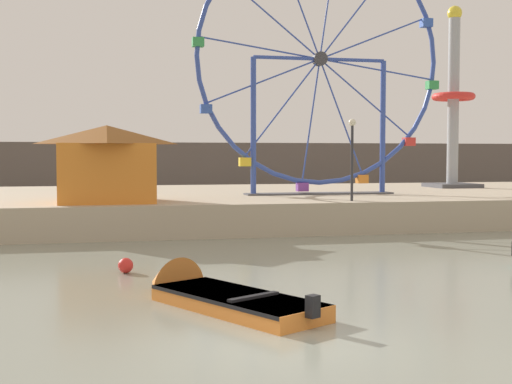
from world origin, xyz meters
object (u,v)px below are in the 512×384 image
(motorboat_orange_hull, at_px, (202,293))
(drop_tower_steel_tower, at_px, (453,110))
(mooring_buoy_orange, at_px, (126,265))
(carnival_booth_orange_canopy, at_px, (107,162))
(ferris_wheel_blue_frame, at_px, (320,63))
(promenade_lamp_near, at_px, (352,147))

(motorboat_orange_hull, xyz_separation_m, drop_tower_steel_tower, (19.07, 23.30, 6.02))
(mooring_buoy_orange, bearing_deg, carnival_booth_orange_canopy, 92.56)
(motorboat_orange_hull, bearing_deg, ferris_wheel_blue_frame, -55.17)
(promenade_lamp_near, bearing_deg, carnival_booth_orange_canopy, 171.45)
(promenade_lamp_near, relative_size, mooring_buoy_orange, 8.18)
(carnival_booth_orange_canopy, relative_size, mooring_buoy_orange, 9.89)
(ferris_wheel_blue_frame, relative_size, promenade_lamp_near, 3.70)
(carnival_booth_orange_canopy, height_order, mooring_buoy_orange, carnival_booth_orange_canopy)
(ferris_wheel_blue_frame, bearing_deg, carnival_booth_orange_canopy, -161.33)
(promenade_lamp_near, bearing_deg, mooring_buoy_orange, -140.22)
(ferris_wheel_blue_frame, height_order, mooring_buoy_orange, ferris_wheel_blue_frame)
(mooring_buoy_orange, bearing_deg, drop_tower_steel_tower, 42.62)
(carnival_booth_orange_canopy, bearing_deg, promenade_lamp_near, -8.78)
(ferris_wheel_blue_frame, bearing_deg, promenade_lamp_near, -91.84)
(carnival_booth_orange_canopy, distance_m, promenade_lamp_near, 10.63)
(promenade_lamp_near, distance_m, mooring_buoy_orange, 13.54)
(mooring_buoy_orange, bearing_deg, ferris_wheel_blue_frame, 52.98)
(drop_tower_steel_tower, relative_size, carnival_booth_orange_canopy, 2.58)
(motorboat_orange_hull, xyz_separation_m, ferris_wheel_blue_frame, (8.60, 17.82, 7.88))
(drop_tower_steel_tower, height_order, carnival_booth_orange_canopy, drop_tower_steel_tower)
(drop_tower_steel_tower, distance_m, promenade_lamp_near, 15.26)
(carnival_booth_orange_canopy, bearing_deg, ferris_wheel_blue_frame, 18.44)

